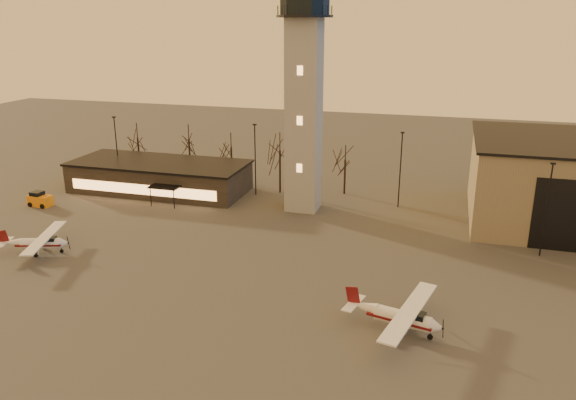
{
  "coord_description": "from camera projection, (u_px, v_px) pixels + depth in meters",
  "views": [
    {
      "loc": [
        17.7,
        -37.89,
        23.94
      ],
      "look_at": [
        2.88,
        13.0,
        6.72
      ],
      "focal_mm": 35.0,
      "sensor_mm": 36.0,
      "label": 1
    }
  ],
  "objects": [
    {
      "name": "service_cart",
      "position": [
        40.0,
        200.0,
        74.92
      ],
      "size": [
        3.17,
        2.14,
        1.94
      ],
      "rotation": [
        0.0,
        0.0,
        -0.07
      ],
      "color": "orange",
      "rests_on": "ground"
    },
    {
      "name": "tree_row",
      "position": [
        231.0,
        144.0,
        84.26
      ],
      "size": [
        37.2,
        9.2,
        8.8
      ],
      "color": "black",
      "rests_on": "ground"
    },
    {
      "name": "cessna_front",
      "position": [
        404.0,
        321.0,
        44.54
      ],
      "size": [
        8.67,
        10.87,
        3.0
      ],
      "rotation": [
        0.0,
        0.0,
        -0.23
      ],
      "color": "silver",
      "rests_on": "ground"
    },
    {
      "name": "control_tower",
      "position": [
        304.0,
        83.0,
        69.05
      ],
      "size": [
        6.8,
        6.8,
        32.6
      ],
      "color": "#989590",
      "rests_on": "ground"
    },
    {
      "name": "ground",
      "position": [
        211.0,
        320.0,
        46.7
      ],
      "size": [
        220.0,
        220.0,
        0.0
      ],
      "primitive_type": "plane",
      "color": "#3F3D3A",
      "rests_on": "ground"
    },
    {
      "name": "cessna_rear",
      "position": [
        43.0,
        245.0,
        59.72
      ],
      "size": [
        7.85,
        9.65,
        2.69
      ],
      "rotation": [
        0.0,
        0.0,
        0.32
      ],
      "color": "silver",
      "rests_on": "ground"
    },
    {
      "name": "light_poles",
      "position": [
        309.0,
        167.0,
        73.2
      ],
      "size": [
        58.5,
        12.25,
        10.14
      ],
      "color": "black",
      "rests_on": "ground"
    },
    {
      "name": "terminal",
      "position": [
        160.0,
        176.0,
        81.08
      ],
      "size": [
        25.4,
        12.2,
        4.3
      ],
      "color": "black",
      "rests_on": "ground"
    }
  ]
}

